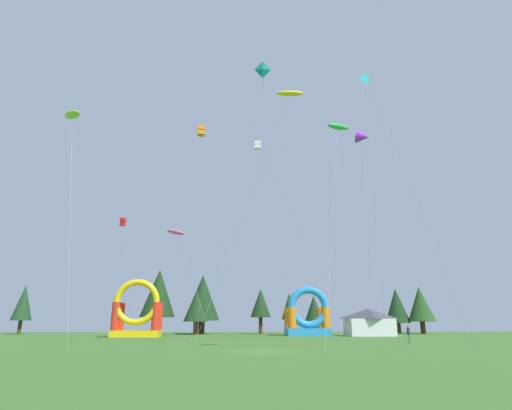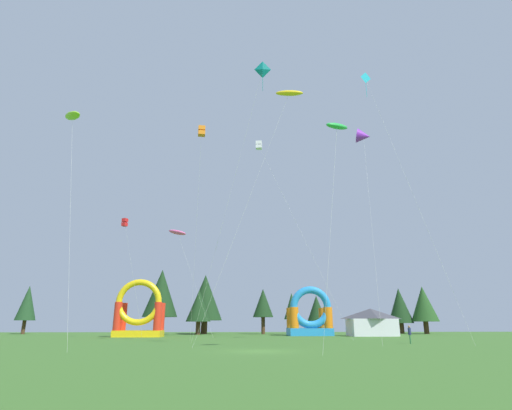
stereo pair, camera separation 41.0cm
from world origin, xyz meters
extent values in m
plane|color=#3D6B28|center=(0.00, 0.00, 0.00)|extent=(120.00, 120.00, 0.00)
cube|color=orange|center=(-5.52, 10.32, 20.90)|extent=(0.80, 0.80, 0.45)
cube|color=orange|center=(-5.52, 10.32, 21.44)|extent=(0.80, 0.80, 0.45)
cylinder|color=silver|center=(-6.00, 13.83, 10.59)|extent=(0.97, 7.03, 21.17)
ellipsoid|color=#EA599E|center=(-9.58, 25.09, 13.50)|extent=(2.42, 0.97, 1.14)
cylinder|color=silver|center=(-6.97, 25.06, 6.75)|extent=(5.22, 0.06, 13.50)
pyramid|color=#0C7F7A|center=(0.58, 5.44, 25.45)|extent=(1.18, 0.55, 1.16)
cylinder|color=#0C7F7A|center=(0.58, 5.52, 24.33)|extent=(0.04, 0.04, 2.30)
cylinder|color=silver|center=(-2.66, 9.11, 12.74)|extent=(6.49, 7.18, 25.48)
cube|color=white|center=(0.94, 17.55, 22.78)|extent=(0.83, 0.83, 0.43)
cube|color=white|center=(0.94, 17.55, 23.29)|extent=(0.83, 0.83, 0.43)
cylinder|color=silver|center=(5.91, 16.78, 11.52)|extent=(9.94, 1.54, 23.04)
pyramid|color=#19B7CC|center=(11.89, 8.82, 27.10)|extent=(0.93, 0.44, 0.91)
cylinder|color=#19B7CC|center=(11.91, 8.75, 25.97)|extent=(0.04, 0.04, 2.24)
cylinder|color=silver|center=(14.91, 7.08, 13.55)|extent=(6.02, 3.37, 27.10)
cube|color=red|center=(-15.99, 22.70, 13.94)|extent=(0.77, 0.77, 0.45)
cube|color=red|center=(-15.99, 22.70, 14.48)|extent=(0.77, 0.77, 0.45)
cylinder|color=silver|center=(-14.81, 25.01, 7.10)|extent=(2.38, 4.63, 14.21)
ellipsoid|color=green|center=(5.39, -2.30, 15.53)|extent=(2.22, 1.90, 1.00)
cylinder|color=silver|center=(4.36, -2.98, 7.77)|extent=(2.09, 1.38, 15.53)
ellipsoid|color=yellow|center=(2.59, 1.86, 20.74)|extent=(2.48, 1.47, 0.95)
cylinder|color=silver|center=(-1.18, 2.76, 10.37)|extent=(7.55, 1.80, 20.74)
cone|color=purple|center=(12.34, 12.03, 21.90)|extent=(2.17, 2.07, 1.88)
cylinder|color=silver|center=(11.37, 9.02, 10.95)|extent=(1.96, 6.02, 21.90)
ellipsoid|color=#8CD826|center=(-15.81, 3.10, 18.70)|extent=(2.30, 2.25, 1.01)
cylinder|color=silver|center=(-14.23, 1.54, 9.35)|extent=(3.17, 3.13, 18.70)
cylinder|color=#33723F|center=(14.21, 9.39, 0.38)|extent=(0.15, 0.15, 0.77)
cylinder|color=#33723F|center=(14.14, 9.25, 0.38)|extent=(0.15, 0.15, 0.77)
cylinder|color=navy|center=(14.18, 9.32, 1.07)|extent=(0.36, 0.36, 0.61)
sphere|color=#9E704C|center=(14.18, 9.32, 1.48)|extent=(0.21, 0.21, 0.21)
cube|color=yellow|center=(-14.65, 29.52, 0.43)|extent=(6.30, 3.66, 0.85)
cylinder|color=red|center=(-17.28, 28.20, 2.68)|extent=(1.03, 1.03, 3.67)
cylinder|color=red|center=(-12.01, 28.20, 2.68)|extent=(1.03, 1.03, 3.67)
cylinder|color=red|center=(-17.28, 30.83, 2.68)|extent=(1.03, 1.03, 3.67)
cylinder|color=red|center=(-12.01, 30.83, 2.68)|extent=(1.03, 1.03, 3.67)
torus|color=yellow|center=(-14.65, 28.20, 4.52)|extent=(6.10, 0.82, 6.10)
cube|color=#268CD8|center=(9.53, 34.34, 0.54)|extent=(6.38, 4.76, 1.08)
cylinder|color=orange|center=(7.01, 32.63, 2.57)|extent=(1.33, 1.33, 2.98)
cylinder|color=orange|center=(12.06, 32.63, 2.57)|extent=(1.33, 1.33, 2.98)
cylinder|color=orange|center=(7.01, 36.05, 2.57)|extent=(1.33, 1.33, 2.98)
cylinder|color=orange|center=(12.06, 36.05, 2.57)|extent=(1.33, 1.33, 2.98)
torus|color=#268CD8|center=(9.53, 32.63, 4.06)|extent=(6.11, 1.07, 6.11)
cube|color=silver|center=(18.05, 31.31, 1.20)|extent=(6.44, 4.35, 2.40)
pyramid|color=#3F3F47|center=(18.05, 31.31, 3.11)|extent=(6.44, 4.35, 1.43)
cylinder|color=#4C331E|center=(-37.52, 45.41, 1.12)|extent=(0.60, 0.60, 2.24)
cone|color=#1E4221|center=(-37.52, 45.41, 5.18)|extent=(3.31, 3.31, 5.89)
cylinder|color=#4C331E|center=(-14.05, 41.53, 1.38)|extent=(1.03, 1.03, 2.77)
cone|color=#193819|center=(-14.05, 41.53, 6.66)|extent=(5.74, 5.74, 7.78)
cylinder|color=#4C331E|center=(-7.63, 40.84, 1.02)|extent=(0.74, 0.74, 2.03)
cone|color=#193819|center=(-7.63, 40.84, 4.58)|extent=(4.09, 4.09, 5.11)
cylinder|color=#4C331E|center=(-6.96, 45.40, 1.12)|extent=(1.11, 1.11, 2.25)
cone|color=#193819|center=(-6.96, 45.40, 6.19)|extent=(6.18, 6.18, 7.88)
cylinder|color=#4C331E|center=(3.21, 43.13, 1.38)|extent=(0.63, 0.63, 2.77)
cone|color=#193819|center=(3.21, 43.13, 5.15)|extent=(3.52, 3.52, 4.76)
cylinder|color=#4C331E|center=(7.90, 41.09, 1.20)|extent=(0.47, 0.47, 2.40)
cone|color=#1E4221|center=(7.90, 41.09, 4.54)|extent=(2.61, 2.61, 4.29)
cylinder|color=#4C331E|center=(12.69, 43.97, 0.87)|extent=(0.64, 0.64, 1.74)
cone|color=#193819|center=(12.69, 43.97, 4.10)|extent=(3.58, 3.58, 4.72)
cylinder|color=#4C331E|center=(28.10, 45.10, 0.90)|extent=(0.78, 0.78, 1.79)
cone|color=#193819|center=(28.10, 45.10, 4.85)|extent=(4.35, 4.35, 6.10)
cylinder|color=#4C331E|center=(31.70, 43.24, 1.03)|extent=(0.84, 0.84, 2.06)
cone|color=#234C1E|center=(31.70, 43.24, 5.08)|extent=(4.67, 4.67, 6.05)
camera|label=1|loc=(-2.34, -28.45, 1.81)|focal=28.38mm
camera|label=2|loc=(-1.93, -28.48, 1.81)|focal=28.38mm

